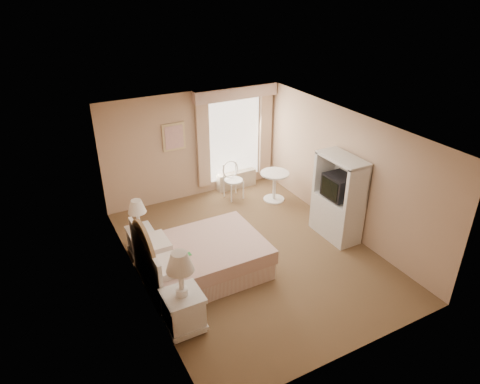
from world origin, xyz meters
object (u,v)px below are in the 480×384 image
bed (199,259)px  nightstand_far (140,234)px  round_table (275,182)px  cafe_chair (232,177)px  nightstand_near (183,302)px  armoire (338,204)px

bed → nightstand_far: 1.33m
round_table → cafe_chair: cafe_chair is taller
bed → nightstand_near: nightstand_near is taller
nightstand_far → cafe_chair: bearing=25.8°
nightstand_near → round_table: 4.41m
nightstand_near → cafe_chair: size_ratio=1.51×
nightstand_near → cafe_chair: nightstand_near is taller
bed → round_table: bed is taller
bed → nightstand_near: 1.31m
bed → nightstand_far: bed is taller
bed → nightstand_near: (-0.72, -1.08, 0.17)m
nightstand_near → round_table: nightstand_near is taller
nightstand_near → nightstand_far: nightstand_near is taller
round_table → armoire: 1.90m
bed → armoire: armoire is taller
round_table → cafe_chair: bearing=143.2°
round_table → nightstand_near: bearing=-139.8°
round_table → cafe_chair: 0.99m
nightstand_far → nightstand_near: bearing=-90.0°
nightstand_far → round_table: 3.43m
cafe_chair → nightstand_far: bearing=-158.9°
armoire → cafe_chair: bearing=113.7°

